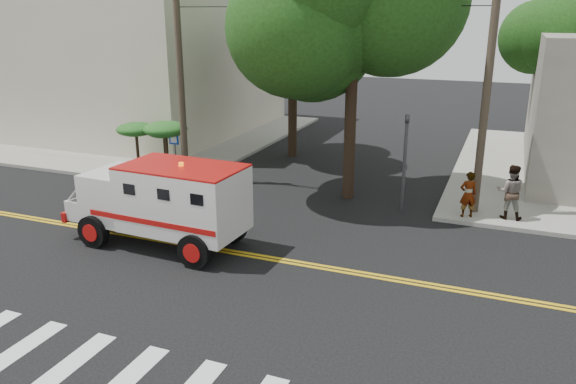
% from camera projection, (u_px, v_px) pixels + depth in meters
% --- Properties ---
extents(ground, '(100.00, 100.00, 0.00)m').
position_uv_depth(ground, '(241.00, 254.00, 17.02)').
color(ground, black).
rests_on(ground, ground).
extents(sidewalk_nw, '(17.00, 17.00, 0.15)m').
position_uv_depth(sidewalk_nw, '(139.00, 133.00, 33.71)').
color(sidewalk_nw, gray).
rests_on(sidewalk_nw, ground).
extents(building_left, '(16.00, 14.00, 10.00)m').
position_uv_depth(building_left, '(120.00, 44.00, 34.19)').
color(building_left, beige).
rests_on(building_left, sidewalk_nw).
extents(utility_pole_left, '(0.28, 0.28, 9.00)m').
position_uv_depth(utility_pole_left, '(180.00, 76.00, 22.94)').
color(utility_pole_left, '#382D23').
rests_on(utility_pole_left, ground).
extents(utility_pole_right, '(0.28, 0.28, 9.00)m').
position_uv_depth(utility_pole_right, '(487.00, 90.00, 18.92)').
color(utility_pole_right, '#382D23').
rests_on(utility_pole_right, ground).
extents(tree_main, '(6.08, 5.70, 9.85)m').
position_uv_depth(tree_main, '(364.00, 6.00, 19.64)').
color(tree_main, black).
rests_on(tree_main, ground).
extents(tree_left, '(4.48, 4.20, 7.70)m').
position_uv_depth(tree_left, '(297.00, 40.00, 26.66)').
color(tree_left, black).
rests_on(tree_left, ground).
extents(tree_right, '(4.80, 4.50, 8.20)m').
position_uv_depth(tree_right, '(560.00, 33.00, 26.01)').
color(tree_right, black).
rests_on(tree_right, ground).
extents(traffic_signal, '(0.15, 0.18, 3.60)m').
position_uv_depth(traffic_signal, '(405.00, 153.00, 19.96)').
color(traffic_signal, '#3F3F42').
rests_on(traffic_signal, ground).
extents(accessibility_sign, '(0.45, 0.10, 2.02)m').
position_uv_depth(accessibility_sign, '(175.00, 149.00, 24.26)').
color(accessibility_sign, '#3F3F42').
rests_on(accessibility_sign, ground).
extents(palm_planter, '(3.52, 2.63, 2.36)m').
position_uv_depth(palm_planter, '(156.00, 138.00, 25.01)').
color(palm_planter, '#1E3314').
rests_on(palm_planter, sidewalk_nw).
extents(armored_truck, '(5.93, 2.59, 2.66)m').
position_uv_depth(armored_truck, '(163.00, 199.00, 17.23)').
color(armored_truck, silver).
rests_on(armored_truck, ground).
extents(pedestrian_a, '(0.71, 0.61, 1.64)m').
position_uv_depth(pedestrian_a, '(468.00, 194.00, 19.45)').
color(pedestrian_a, gray).
rests_on(pedestrian_a, sidewalk_ne).
extents(pedestrian_b, '(0.95, 0.75, 1.92)m').
position_uv_depth(pedestrian_b, '(511.00, 192.00, 19.26)').
color(pedestrian_b, gray).
rests_on(pedestrian_b, sidewalk_ne).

